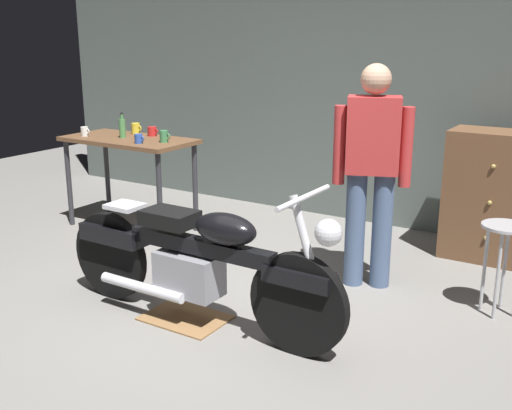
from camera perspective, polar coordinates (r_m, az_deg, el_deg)
ground_plane at (r=4.25m, az=-5.03°, el=-10.66°), size 12.00×12.00×0.00m
back_wall at (r=6.28m, az=10.60°, el=12.36°), size 8.00×0.12×3.10m
workbench at (r=6.12m, az=-11.61°, el=5.03°), size 1.30×0.64×0.90m
motorcycle at (r=4.06m, az=-5.51°, el=-5.05°), size 2.19×0.60×1.00m
person_standing at (r=4.63m, az=10.60°, el=3.46°), size 0.54×0.34×1.67m
shop_stool at (r=4.49m, az=21.89°, el=-3.43°), size 0.32×0.32×0.64m
wooden_dresser at (r=5.56m, az=21.22°, el=0.73°), size 0.80×0.47×1.10m
drip_tray at (r=4.30m, az=-6.50°, el=-10.29°), size 0.56×0.40×0.01m
mug_blue_enamel at (r=5.77m, az=-10.75°, el=6.02°), size 0.10×0.07×0.09m
mug_yellow_tall at (r=6.33m, az=-11.01°, el=6.94°), size 0.12×0.08×0.11m
mug_white_ceramic at (r=6.30m, az=-15.50°, el=6.55°), size 0.10×0.07×0.09m
mug_red_diner at (r=6.18m, az=-9.53°, el=6.71°), size 0.12×0.09×0.09m
mug_green_speckled at (r=5.79m, az=-8.47°, el=6.27°), size 0.11×0.08×0.11m
bottle at (r=6.11m, az=-12.21°, el=6.97°), size 0.06×0.06×0.24m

